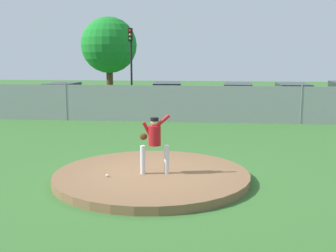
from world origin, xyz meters
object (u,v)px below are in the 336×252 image
Objects in this scene: traffic_light_near at (131,53)px; baseball at (107,175)px; pitcher_youth at (154,139)px; parked_car_red at (238,98)px; parked_car_white at (293,99)px; parked_car_teal at (167,97)px; parked_car_burgundy at (63,97)px; traffic_cone_orange at (124,100)px.

baseball is at bearing -80.93° from traffic_light_near.
parked_car_red is (3.03, 15.01, -0.34)m from pitcher_youth.
parked_car_red is at bearing -26.17° from traffic_light_near.
pitcher_youth reaches higher than parked_car_white.
parked_car_teal is at bearing 90.27° from baseball.
pitcher_youth reaches higher than parked_car_red.
parked_car_burgundy is 8.11× the size of traffic_cone_orange.
parked_car_red is 8.06m from traffic_cone_orange.
parked_car_white is at bearing -0.93° from parked_car_burgundy.
parked_car_red is 1.01× the size of parked_car_white.
parked_car_white reaches higher than parked_car_burgundy.
pitcher_youth is 21.23× the size of baseball.
parked_car_teal is 7.34m from parked_car_white.
traffic_light_near is (-4.18, 18.56, 2.38)m from pitcher_youth.
pitcher_youth is at bearing -61.90° from parked_car_burgundy.
baseball is at bearing -66.24° from parked_car_burgundy.
traffic_light_near is (3.47, 4.22, 2.72)m from parked_car_burgundy.
parked_car_red is 10.71m from parked_car_burgundy.
pitcher_youth is 0.33× the size of parked_car_teal.
parked_car_burgundy reaches higher than baseball.
parked_car_red is (4.18, 15.45, 0.54)m from baseball.
parked_car_teal is 6.44m from parked_car_burgundy.
baseball is 15.16m from parked_car_teal.
parked_car_white is (7.31, -0.60, 0.00)m from parked_car_teal.
baseball is 16.15m from parked_car_burgundy.
baseball is 0.02× the size of parked_car_teal.
parked_car_red is 8.74× the size of traffic_cone_orange.
traffic_light_near reaches higher than parked_car_teal.
parked_car_red is 0.93× the size of traffic_light_near.
baseball is 18.40m from traffic_cone_orange.
traffic_light_near is (-3.03, 18.99, 3.26)m from baseball.
pitcher_youth is at bearing -113.35° from parked_car_white.
traffic_light_near is (0.38, 0.91, 3.25)m from traffic_cone_orange.
parked_car_white is at bearing 66.65° from pitcher_youth.
pitcher_youth is 1.51m from baseball.
parked_car_burgundy is at bearing 118.10° from pitcher_youth.
traffic_cone_orange is (-7.60, 2.63, -0.53)m from parked_car_red.
parked_car_white is (3.06, -0.90, 0.03)m from parked_car_red.
traffic_cone_orange is (-3.34, 2.93, -0.55)m from parked_car_teal.
baseball is (-1.15, -0.44, -0.88)m from pitcher_youth.
traffic_cone_orange is (-10.66, 3.53, -0.55)m from parked_car_white.
parked_car_red is at bearing 74.86° from baseball.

